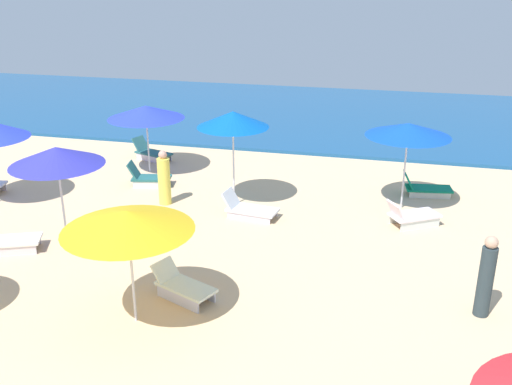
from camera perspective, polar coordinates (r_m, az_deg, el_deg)
The scene contains 15 objects.
ocean at distance 27.29m, azimuth 5.00°, elevation 7.69°, with size 60.00×12.42×0.12m, color navy.
umbrella_1 at distance 14.29m, azimuth -18.95°, elevation 3.40°, with size 2.20×2.20×2.49m.
lounge_chair_1_0 at distance 15.13m, azimuth -23.02°, elevation -4.37°, with size 1.50×1.12×0.64m.
umbrella_3 at distance 15.98m, azimuth -2.27°, elevation 7.17°, with size 1.99×1.99×2.72m.
lounge_chair_3_0 at distance 15.84m, azimuth -0.75°, elevation -1.58°, with size 1.55×0.84×0.68m.
umbrella_6 at distance 10.71m, azimuth -12.46°, elevation -2.71°, with size 2.42×2.42×2.29m.
lounge_chair_6_0 at distance 12.13m, azimuth -7.20°, elevation -9.07°, with size 1.48×1.07×0.67m.
umbrella_7 at distance 16.30m, azimuth 14.69°, elevation 5.96°, with size 2.31×2.31×2.46m.
lounge_chair_7_0 at distance 18.03m, azimuth 16.20°, elevation 0.45°, with size 1.50×0.79×0.71m.
lounge_chair_7_1 at distance 15.81m, azimuth 14.97°, elevation -2.21°, with size 1.49×1.27×0.72m.
umbrella_9 at distance 19.23m, azimuth -10.73°, elevation 7.74°, with size 2.48×2.48×2.23m.
lounge_chair_9_0 at distance 18.41m, azimuth -10.52°, elevation 1.46°, with size 1.38×0.83×0.75m.
lounge_chair_9_1 at distance 20.99m, azimuth -10.21°, elevation 3.90°, with size 1.54×1.00×0.73m.
beachgoer_0 at distance 12.06m, azimuth 21.58°, elevation -7.75°, with size 0.40×0.40×1.69m.
beachgoer_4 at distance 16.74m, azimuth -8.98°, elevation 1.29°, with size 0.47×0.47×1.59m.
Camera 1 is at (4.00, -2.47, 6.32)m, focal length 40.87 mm.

